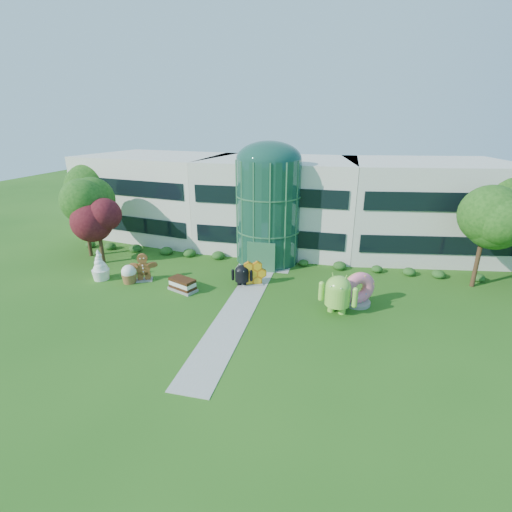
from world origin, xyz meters
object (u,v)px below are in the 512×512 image
(android_black, at_px, (242,274))
(donut, at_px, (358,288))
(gingerbread, at_px, (143,267))
(android_green, at_px, (338,292))

(android_black, xyz_separation_m, donut, (9.37, -1.18, 0.26))
(donut, xyz_separation_m, gingerbread, (-17.93, 0.17, -0.08))
(donut, distance_m, gingerbread, 17.93)
(android_black, height_order, gingerbread, gingerbread)
(android_green, relative_size, gingerbread, 1.23)
(android_green, xyz_separation_m, gingerbread, (-16.49, 1.88, -0.41))
(android_black, distance_m, gingerbread, 8.62)
(android_black, relative_size, donut, 0.81)
(android_green, relative_size, donut, 1.25)
(android_green, bearing_deg, donut, 61.55)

